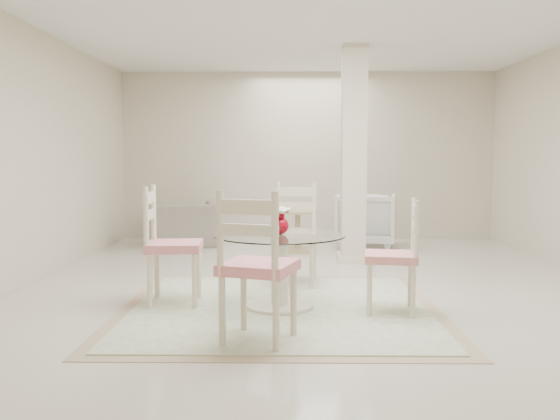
{
  "coord_description": "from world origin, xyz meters",
  "views": [
    {
      "loc": [
        -0.33,
        -6.16,
        1.31
      ],
      "look_at": [
        -0.4,
        -0.87,
        0.85
      ],
      "focal_mm": 38.0,
      "sensor_mm": 36.0,
      "label": 1
    }
  ],
  "objects_px": {
    "dining_table": "(280,271)",
    "recliner_taupe": "(184,224)",
    "red_vase": "(280,221)",
    "side_table": "(298,232)",
    "dining_chair_north": "(295,226)",
    "column": "(354,155)",
    "dining_chair_west": "(166,236)",
    "dining_chair_east": "(399,248)",
    "dining_chair_south": "(255,256)",
    "armchair_white": "(366,220)"
  },
  "relations": [
    {
      "from": "dining_chair_north",
      "to": "dining_chair_south",
      "type": "xyz_separation_m",
      "value": [
        -0.3,
        -2.03,
        0.02
      ]
    },
    {
      "from": "red_vase",
      "to": "dining_chair_south",
      "type": "distance_m",
      "value": 1.04
    },
    {
      "from": "dining_chair_south",
      "to": "recliner_taupe",
      "type": "distance_m",
      "value": 4.94
    },
    {
      "from": "column",
      "to": "side_table",
      "type": "xyz_separation_m",
      "value": [
        -0.68,
        0.86,
        -1.08
      ]
    },
    {
      "from": "dining_chair_north",
      "to": "side_table",
      "type": "relative_size",
      "value": 2.03
    },
    {
      "from": "dining_table",
      "to": "side_table",
      "type": "xyz_separation_m",
      "value": [
        0.21,
        3.23,
        -0.07
      ]
    },
    {
      "from": "red_vase",
      "to": "armchair_white",
      "type": "height_order",
      "value": "red_vase"
    },
    {
      "from": "column",
      "to": "dining_table",
      "type": "xyz_separation_m",
      "value": [
        -0.9,
        -2.37,
        -1.02
      ]
    },
    {
      "from": "dining_chair_west",
      "to": "side_table",
      "type": "relative_size",
      "value": 2.05
    },
    {
      "from": "column",
      "to": "dining_chair_north",
      "type": "relative_size",
      "value": 2.3
    },
    {
      "from": "red_vase",
      "to": "recliner_taupe",
      "type": "height_order",
      "value": "red_vase"
    },
    {
      "from": "column",
      "to": "armchair_white",
      "type": "distance_m",
      "value": 1.66
    },
    {
      "from": "dining_chair_south",
      "to": "dining_chair_west",
      "type": "bearing_deg",
      "value": -35.41
    },
    {
      "from": "dining_table",
      "to": "dining_chair_south",
      "type": "relative_size",
      "value": 0.94
    },
    {
      "from": "red_vase",
      "to": "dining_chair_west",
      "type": "height_order",
      "value": "dining_chair_west"
    },
    {
      "from": "dining_table",
      "to": "dining_chair_north",
      "type": "relative_size",
      "value": 0.97
    },
    {
      "from": "dining_chair_east",
      "to": "dining_chair_north",
      "type": "distance_m",
      "value": 1.45
    },
    {
      "from": "dining_chair_south",
      "to": "recliner_taupe",
      "type": "height_order",
      "value": "dining_chair_south"
    },
    {
      "from": "red_vase",
      "to": "armchair_white",
      "type": "bearing_deg",
      "value": 71.44
    },
    {
      "from": "column",
      "to": "dining_table",
      "type": "height_order",
      "value": "column"
    },
    {
      "from": "dining_chair_west",
      "to": "column",
      "type": "bearing_deg",
      "value": -43.74
    },
    {
      "from": "dining_chair_east",
      "to": "column",
      "type": "bearing_deg",
      "value": -169.0
    },
    {
      "from": "dining_chair_north",
      "to": "recliner_taupe",
      "type": "bearing_deg",
      "value": 126.24
    },
    {
      "from": "red_vase",
      "to": "side_table",
      "type": "bearing_deg",
      "value": 86.27
    },
    {
      "from": "dining_chair_east",
      "to": "side_table",
      "type": "xyz_separation_m",
      "value": [
        -0.8,
        3.38,
        -0.3
      ]
    },
    {
      "from": "dining_table",
      "to": "dining_chair_west",
      "type": "distance_m",
      "value": 1.06
    },
    {
      "from": "dining_table",
      "to": "armchair_white",
      "type": "bearing_deg",
      "value": 71.43
    },
    {
      "from": "dining_table",
      "to": "armchair_white",
      "type": "distance_m",
      "value": 3.89
    },
    {
      "from": "dining_chair_south",
      "to": "side_table",
      "type": "relative_size",
      "value": 2.09
    },
    {
      "from": "dining_table",
      "to": "dining_chair_east",
      "type": "bearing_deg",
      "value": -8.28
    },
    {
      "from": "dining_table",
      "to": "dining_chair_east",
      "type": "distance_m",
      "value": 1.05
    },
    {
      "from": "dining_chair_east",
      "to": "dining_chair_west",
      "type": "relative_size",
      "value": 0.91
    },
    {
      "from": "red_vase",
      "to": "dining_table",
      "type": "bearing_deg",
      "value": 161.57
    },
    {
      "from": "armchair_white",
      "to": "side_table",
      "type": "relative_size",
      "value": 1.53
    },
    {
      "from": "red_vase",
      "to": "dining_chair_south",
      "type": "xyz_separation_m",
      "value": [
        -0.16,
        -1.01,
        -0.14
      ]
    },
    {
      "from": "dining_chair_west",
      "to": "dining_chair_south",
      "type": "xyz_separation_m",
      "value": [
        0.86,
        -1.15,
        0.01
      ]
    },
    {
      "from": "side_table",
      "to": "dining_chair_west",
      "type": "bearing_deg",
      "value": -111.62
    },
    {
      "from": "column",
      "to": "dining_chair_west",
      "type": "height_order",
      "value": "column"
    },
    {
      "from": "red_vase",
      "to": "dining_chair_north",
      "type": "relative_size",
      "value": 0.21
    },
    {
      "from": "dining_chair_south",
      "to": "recliner_taupe",
      "type": "bearing_deg",
      "value": -56.55
    },
    {
      "from": "column",
      "to": "recliner_taupe",
      "type": "bearing_deg",
      "value": 150.23
    },
    {
      "from": "column",
      "to": "red_vase",
      "type": "relative_size",
      "value": 11.15
    },
    {
      "from": "dining_chair_east",
      "to": "dining_chair_south",
      "type": "xyz_separation_m",
      "value": [
        -1.17,
        -0.87,
        0.07
      ]
    },
    {
      "from": "red_vase",
      "to": "armchair_white",
      "type": "xyz_separation_m",
      "value": [
        1.24,
        3.69,
        -0.37
      ]
    },
    {
      "from": "armchair_white",
      "to": "red_vase",
      "type": "bearing_deg",
      "value": 82.61
    },
    {
      "from": "column",
      "to": "dining_chair_east",
      "type": "xyz_separation_m",
      "value": [
        0.11,
        -2.52,
        -0.79
      ]
    },
    {
      "from": "dining_table",
      "to": "dining_chair_west",
      "type": "xyz_separation_m",
      "value": [
        -1.02,
        0.13,
        0.29
      ]
    },
    {
      "from": "column",
      "to": "side_table",
      "type": "height_order",
      "value": "column"
    },
    {
      "from": "dining_table",
      "to": "recliner_taupe",
      "type": "relative_size",
      "value": 1.12
    },
    {
      "from": "red_vase",
      "to": "side_table",
      "type": "height_order",
      "value": "red_vase"
    }
  ]
}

